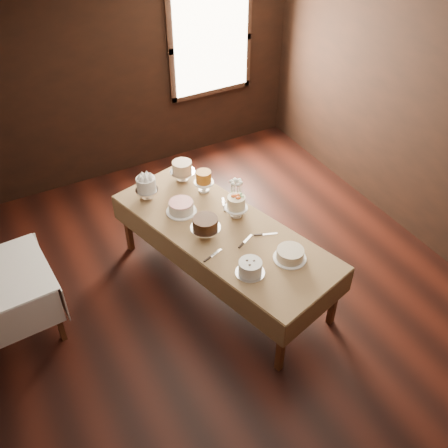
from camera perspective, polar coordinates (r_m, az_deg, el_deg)
floor at (r=5.52m, az=1.01°, el=-8.78°), size 5.00×6.00×0.01m
ceiling at (r=3.90m, az=1.50°, el=19.67°), size 5.00×6.00×0.01m
wall_back at (r=6.99m, az=-11.52°, el=15.90°), size 5.00×0.02×2.80m
wall_right at (r=6.03m, az=22.66°, el=9.55°), size 0.02×6.00×2.80m
window at (r=7.32m, az=-1.43°, el=19.42°), size 1.10×0.05×1.30m
display_table at (r=5.23m, az=-0.12°, el=-1.04°), size 1.62×2.69×0.78m
side_table at (r=5.22m, az=-23.73°, el=-6.12°), size 0.95×0.95×0.76m
cake_meringue at (r=5.60m, az=-8.63°, el=3.93°), size 0.29×0.29×0.27m
cake_speckled at (r=5.85m, az=-4.66°, el=5.82°), size 0.28×0.28×0.25m
cake_lattice at (r=5.40m, az=-4.80°, el=1.84°), size 0.32×0.32×0.12m
cake_caramel at (r=5.66m, az=-2.27°, el=4.68°), size 0.22×0.22×0.26m
cake_chocolate at (r=5.06m, az=-2.08°, el=-0.38°), size 0.30×0.30×0.22m
cake_flowers at (r=5.30m, az=1.36°, el=1.88°), size 0.27×0.27×0.25m
cake_swirl at (r=4.69m, az=2.94°, el=-4.93°), size 0.28×0.28×0.14m
cake_cream at (r=4.87m, az=7.38°, el=-3.40°), size 0.36×0.36×0.11m
cake_server_a at (r=5.08m, az=2.66°, el=-1.65°), size 0.22×0.13×0.01m
cake_server_b at (r=5.15m, az=5.15°, el=-1.10°), size 0.23×0.11×0.01m
cake_server_c at (r=5.33m, az=-2.60°, el=0.70°), size 0.16×0.21×0.01m
cake_server_d at (r=5.54m, az=-0.06°, el=2.48°), size 0.12×0.23×0.01m
cake_server_e at (r=4.92m, az=-0.91°, el=-3.24°), size 0.23×0.10×0.01m
flower_vase at (r=5.43m, az=1.33°, el=2.47°), size 0.15×0.15×0.15m
flower_bouquet at (r=5.31m, az=1.37°, el=4.13°), size 0.14×0.14×0.20m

